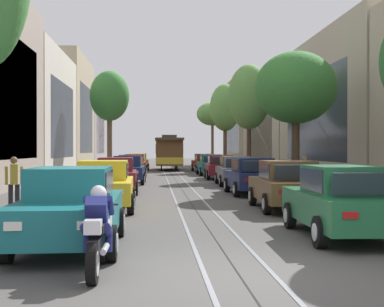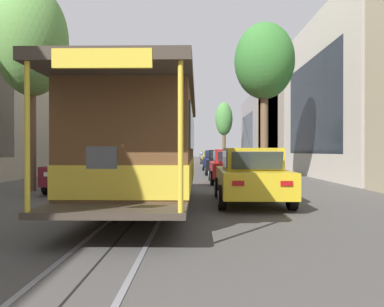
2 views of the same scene
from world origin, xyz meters
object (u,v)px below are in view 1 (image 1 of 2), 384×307
at_px(parked_car_yellow_second_left, 104,185).
at_px(street_tree_kerb_right_second, 296,88).
at_px(fire_hydrant, 306,190).
at_px(pedestrian_on_right_pavement, 304,171).
at_px(street_tree_kerb_left_second, 110,97).
at_px(parked_car_maroon_far_right, 204,163).
at_px(parked_car_navy_mid_right, 252,176).
at_px(parked_car_brown_second_right, 286,185).
at_px(parked_car_maroon_fifth_right, 220,167).
at_px(street_tree_kerb_right_mid, 249,97).
at_px(pedestrian_on_left_pavement, 14,181).
at_px(parked_car_maroon_mid_left, 116,175).
at_px(parked_car_black_fifth_left, 131,166).
at_px(parked_car_yellow_far_left, 138,162).
at_px(parked_car_navy_fourth_left, 128,170).
at_px(parked_car_red_sixth_left, 135,164).
at_px(street_tree_kerb_right_far, 212,114).
at_px(parked_car_teal_near_left, 70,207).
at_px(street_tree_kerb_right_fourth, 225,108).
at_px(parked_car_teal_sixth_right, 211,165).
at_px(cable_car_trolley, 169,153).
at_px(parked_car_grey_fourth_right, 235,171).
at_px(parked_car_green_near_right, 343,201).

bearing_deg(parked_car_yellow_second_left, street_tree_kerb_right_second, 37.96).
bearing_deg(fire_hydrant, pedestrian_on_right_pavement, 74.83).
relative_size(street_tree_kerb_left_second, pedestrian_on_right_pavement, 4.83).
xyz_separation_m(parked_car_maroon_far_right, street_tree_kerb_left_second, (-7.84, -4.89, 5.24)).
bearing_deg(parked_car_navy_mid_right, parked_car_brown_second_right, -89.41).
bearing_deg(parked_car_maroon_fifth_right, street_tree_kerb_right_mid, -15.12).
bearing_deg(pedestrian_on_left_pavement, parked_car_maroon_mid_left, 70.62).
xyz_separation_m(parked_car_maroon_mid_left, parked_car_navy_mid_right, (5.91, -1.13, 0.00)).
distance_m(parked_car_maroon_mid_left, parked_car_black_fifth_left, 12.65).
height_order(parked_car_yellow_second_left, street_tree_kerb_right_mid, street_tree_kerb_right_mid).
bearing_deg(parked_car_yellow_far_left, fire_hydrant, -76.54).
bearing_deg(street_tree_kerb_left_second, parked_car_maroon_far_right, 31.93).
height_order(parked_car_navy_fourth_left, street_tree_kerb_left_second, street_tree_kerb_left_second).
height_order(parked_car_red_sixth_left, parked_car_maroon_far_right, same).
height_order(street_tree_kerb_right_mid, street_tree_kerb_right_far, street_tree_kerb_right_mid).
bearing_deg(pedestrian_on_right_pavement, parked_car_maroon_mid_left, -179.46).
bearing_deg(street_tree_kerb_left_second, parked_car_teal_near_left, -86.54).
bearing_deg(parked_car_brown_second_right, street_tree_kerb_right_mid, 83.92).
bearing_deg(parked_car_navy_mid_right, street_tree_kerb_right_mid, 80.58).
relative_size(street_tree_kerb_right_far, fire_hydrant, 8.60).
distance_m(parked_car_navy_fourth_left, parked_car_yellow_far_left, 19.63).
relative_size(street_tree_kerb_right_second, street_tree_kerb_right_fourth, 0.81).
xyz_separation_m(parked_car_navy_mid_right, parked_car_maroon_fifth_right, (0.10, 12.03, 0.00)).
distance_m(parked_car_maroon_fifth_right, parked_car_maroon_far_right, 11.87).
bearing_deg(parked_car_red_sixth_left, parked_car_brown_second_right, -77.40).
bearing_deg(street_tree_kerb_right_far, street_tree_kerb_left_second, -120.00).
relative_size(parked_car_navy_fourth_left, street_tree_kerb_right_fourth, 0.56).
distance_m(parked_car_teal_sixth_right, fire_hydrant, 20.70).
relative_size(street_tree_kerb_right_fourth, fire_hydrant, 9.23).
distance_m(parked_car_teal_near_left, fire_hydrant, 11.77).
distance_m(parked_car_red_sixth_left, pedestrian_on_right_pavement, 21.03).
bearing_deg(parked_car_navy_mid_right, parked_car_maroon_fifth_right, 89.52).
xyz_separation_m(parked_car_brown_second_right, street_tree_kerb_right_fourth, (1.95, 29.97, 4.82)).
xyz_separation_m(parked_car_maroon_fifth_right, street_tree_kerb_right_second, (1.98, -11.41, 3.87)).
bearing_deg(parked_car_black_fifth_left, parked_car_teal_sixth_right, 33.51).
bearing_deg(street_tree_kerb_right_far, pedestrian_on_left_pavement, -104.13).
xyz_separation_m(parked_car_brown_second_right, parked_car_teal_sixth_right, (0.00, 23.52, 0.00)).
relative_size(parked_car_black_fifth_left, cable_car_trolley, 0.48).
distance_m(parked_car_teal_near_left, parked_car_grey_fourth_right, 19.03).
bearing_deg(street_tree_kerb_left_second, pedestrian_on_left_pavement, -91.75).
bearing_deg(street_tree_kerb_right_second, parked_car_teal_sixth_right, 96.76).
bearing_deg(parked_car_teal_sixth_right, parked_car_maroon_mid_left, -109.85).
relative_size(parked_car_navy_fourth_left, parked_car_green_near_right, 0.99).
xyz_separation_m(street_tree_kerb_right_mid, cable_car_trolley, (-4.78, 16.53, -3.66)).
bearing_deg(street_tree_kerb_right_fourth, parked_car_maroon_far_right, -173.55).
xyz_separation_m(parked_car_yellow_far_left, street_tree_kerb_left_second, (-1.94, -8.40, 5.24)).
distance_m(parked_car_teal_near_left, street_tree_kerb_left_second, 31.68).
bearing_deg(street_tree_kerb_right_mid, parked_car_teal_near_left, -108.05).
distance_m(parked_car_green_near_right, parked_car_maroon_fifth_right, 23.32).
height_order(parked_car_green_near_right, street_tree_kerb_right_second, street_tree_kerb_right_second).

